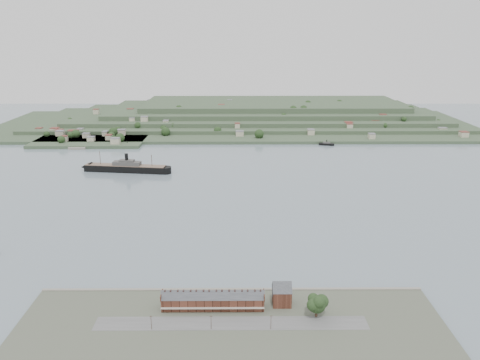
{
  "coord_description": "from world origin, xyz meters",
  "views": [
    {
      "loc": [
        3.24,
        -388.76,
        144.37
      ],
      "look_at": [
        5.8,
        30.0,
        12.45
      ],
      "focal_mm": 35.0,
      "sensor_mm": 36.0,
      "label": 1
    }
  ],
  "objects_px": {
    "terrace_row": "(213,300)",
    "steamship": "(123,168)",
    "gabled_building": "(282,294)",
    "fig_tree": "(318,303)"
  },
  "relations": [
    {
      "from": "gabled_building",
      "to": "steamship",
      "type": "distance_m",
      "value": 303.52
    },
    {
      "from": "steamship",
      "to": "fig_tree",
      "type": "xyz_separation_m",
      "value": [
        165.67,
        -277.4,
        5.55
      ]
    },
    {
      "from": "terrace_row",
      "to": "gabled_building",
      "type": "distance_m",
      "value": 37.74
    },
    {
      "from": "gabled_building",
      "to": "steamship",
      "type": "bearing_deg",
      "value": 119.24
    },
    {
      "from": "terrace_row",
      "to": "fig_tree",
      "type": "distance_m",
      "value": 55.65
    },
    {
      "from": "gabled_building",
      "to": "fig_tree",
      "type": "relative_size",
      "value": 1.07
    },
    {
      "from": "steamship",
      "to": "fig_tree",
      "type": "distance_m",
      "value": 323.15
    },
    {
      "from": "terrace_row",
      "to": "steamship",
      "type": "height_order",
      "value": "steamship"
    },
    {
      "from": "steamship",
      "to": "terrace_row",
      "type": "bearing_deg",
      "value": -67.61
    },
    {
      "from": "gabled_building",
      "to": "steamship",
      "type": "xyz_separation_m",
      "value": [
        -148.27,
        264.81,
        -3.67
      ]
    }
  ]
}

